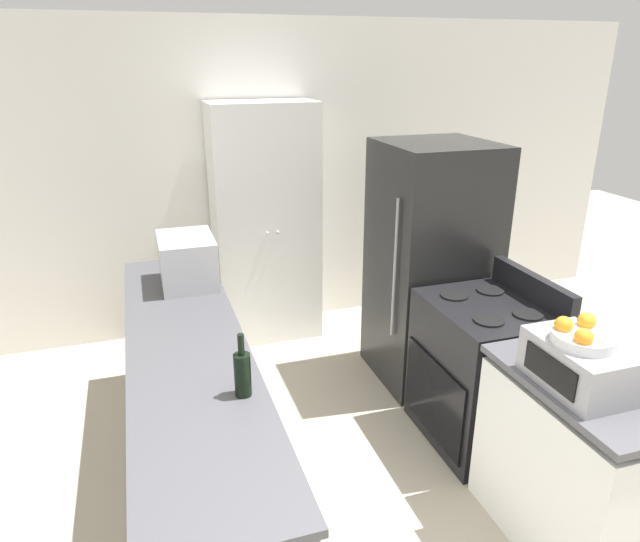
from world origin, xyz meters
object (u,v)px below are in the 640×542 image
object	(u,v)px
pantry_cabinet	(265,225)
refrigerator	(430,265)
stove	(482,372)
fruit_bowl	(582,335)
wine_bottle	(242,373)
microwave	(187,260)
toaster_oven	(579,365)

from	to	relation	value
pantry_cabinet	refrigerator	bearing A→B (deg)	-46.82
stove	refrigerator	distance (m)	0.91
fruit_bowl	wine_bottle	bearing A→B (deg)	164.58
microwave	toaster_oven	distance (m)	2.34
stove	toaster_oven	xyz separation A→B (m)	(-0.14, -0.88, 0.56)
pantry_cabinet	toaster_oven	world-z (taller)	pantry_cabinet
pantry_cabinet	microwave	distance (m)	1.19
pantry_cabinet	refrigerator	world-z (taller)	pantry_cabinet
pantry_cabinet	fruit_bowl	world-z (taller)	pantry_cabinet
refrigerator	microwave	distance (m)	1.71
toaster_oven	fruit_bowl	size ratio (longest dim) A/B	1.69
wine_bottle	fruit_bowl	bearing A→B (deg)	-15.42
microwave	pantry_cabinet	bearing A→B (deg)	52.60
pantry_cabinet	stove	xyz separation A→B (m)	(0.93, -1.85, -0.52)
microwave	wine_bottle	xyz separation A→B (m)	(0.09, -1.40, -0.05)
refrigerator	fruit_bowl	xyz separation A→B (m)	(-0.20, -1.69, 0.29)
refrigerator	fruit_bowl	distance (m)	1.72
fruit_bowl	toaster_oven	bearing A→B (deg)	-1.44
toaster_oven	fruit_bowl	distance (m)	0.15
pantry_cabinet	microwave	world-z (taller)	pantry_cabinet
stove	refrigerator	bearing A→B (deg)	86.79
stove	microwave	size ratio (longest dim) A/B	2.31
refrigerator	toaster_oven	world-z (taller)	refrigerator
stove	fruit_bowl	xyz separation A→B (m)	(-0.15, -0.88, 0.70)
pantry_cabinet	refrigerator	distance (m)	1.43
wine_bottle	stove	bearing A→B (deg)	17.31
microwave	fruit_bowl	world-z (taller)	fruit_bowl
stove	wine_bottle	xyz separation A→B (m)	(-1.56, -0.49, 0.56)
refrigerator	wine_bottle	xyz separation A→B (m)	(-1.61, -1.30, 0.14)
wine_bottle	fruit_bowl	size ratio (longest dim) A/B	1.08
pantry_cabinet	refrigerator	size ratio (longest dim) A/B	1.12
refrigerator	toaster_oven	distance (m)	1.70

